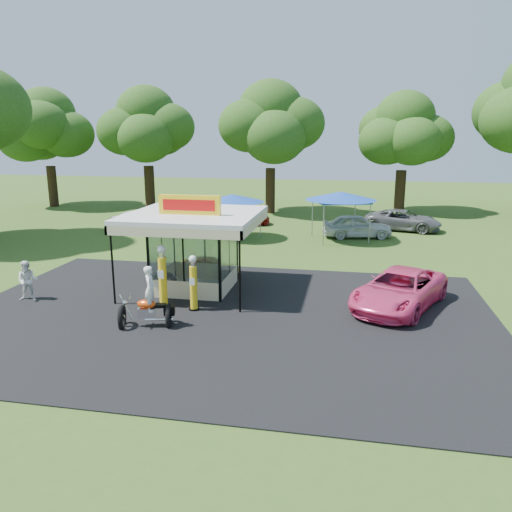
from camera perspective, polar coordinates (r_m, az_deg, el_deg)
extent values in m
plane|color=#36561B|center=(16.98, -5.51, -9.18)|extent=(120.00, 120.00, 0.00)
cube|color=black|center=(18.76, -3.79, -6.80)|extent=(20.00, 14.00, 0.04)
cube|color=white|center=(22.01, -6.87, -3.70)|extent=(3.00, 3.00, 0.06)
cube|color=white|center=(21.27, -7.12, 4.70)|extent=(5.40, 5.40, 0.18)
cube|color=yellow|center=(20.73, -7.58, 5.82)|extent=(2.60, 0.25, 0.80)
cube|color=red|center=(20.61, -7.70, 5.77)|extent=(2.21, 0.02, 0.45)
cylinder|color=black|center=(20.27, -16.08, -1.07)|extent=(0.08, 0.08, 3.20)
cylinder|color=black|center=(18.56, -1.87, -1.87)|extent=(0.08, 0.08, 3.20)
cylinder|color=black|center=(19.96, -10.47, -5.62)|extent=(0.47, 0.47, 0.11)
cylinder|color=yellow|center=(19.66, -10.60, -2.85)|extent=(0.32, 0.32, 1.91)
cylinder|color=silver|center=(19.39, -10.74, 0.15)|extent=(0.21, 0.21, 0.21)
sphere|color=white|center=(19.34, -10.76, 0.76)|extent=(0.34, 0.34, 0.34)
cube|color=white|center=(19.40, -10.84, -2.11)|extent=(0.23, 0.02, 0.32)
cylinder|color=black|center=(19.41, -7.07, -6.07)|extent=(0.41, 0.41, 0.09)
cylinder|color=yellow|center=(19.14, -7.15, -3.59)|extent=(0.28, 0.28, 1.67)
cylinder|color=silver|center=(18.88, -7.23, -0.90)|extent=(0.19, 0.19, 0.19)
sphere|color=white|center=(18.84, -7.25, -0.36)|extent=(0.30, 0.30, 0.30)
cube|color=white|center=(18.90, -7.33, -2.93)|extent=(0.20, 0.02, 0.28)
torus|color=black|center=(18.14, -15.07, -6.82)|extent=(0.41, 0.92, 0.91)
torus|color=black|center=(17.92, -9.94, -6.81)|extent=(0.41, 0.92, 0.91)
cube|color=silver|center=(17.95, -12.38, -6.31)|extent=(0.65, 0.45, 0.32)
ellipsoid|color=#DE430F|center=(17.85, -12.43, -5.40)|extent=(0.69, 0.39, 0.32)
cube|color=black|center=(17.82, -11.21, -5.58)|extent=(0.65, 0.43, 0.11)
cube|color=black|center=(17.84, -9.87, -6.13)|extent=(0.46, 0.45, 0.30)
cylinder|color=silver|center=(17.99, -14.64, -5.66)|extent=(0.48, 0.19, 0.96)
cylinder|color=silver|center=(17.84, -14.20, -4.52)|extent=(0.22, 0.64, 0.05)
sphere|color=silver|center=(17.94, -14.74, -5.18)|extent=(0.17, 0.17, 0.17)
imported|color=white|center=(17.65, -12.00, -3.67)|extent=(0.53, 0.67, 1.62)
torus|color=black|center=(21.62, -9.89, -3.06)|extent=(0.90, 0.54, 0.86)
torus|color=black|center=(21.82, -10.09, -2.91)|extent=(0.88, 0.52, 0.86)
imported|color=yellow|center=(23.91, -5.31, -1.13)|extent=(2.82, 1.13, 0.96)
imported|color=#EB407B|center=(20.14, 16.06, -3.71)|extent=(4.45, 5.85, 1.48)
imported|color=white|center=(22.20, -24.63, -2.59)|extent=(0.98, 0.87, 1.66)
imported|color=white|center=(35.56, -13.18, 3.80)|extent=(4.30, 2.26, 1.35)
imported|color=maroon|center=(37.25, -2.45, 4.72)|extent=(5.66, 3.78, 1.52)
imported|color=silver|center=(33.28, 11.49, 3.38)|extent=(4.72, 2.57, 1.52)
imported|color=#5E5D60|center=(36.65, 16.46, 3.96)|extent=(5.60, 3.59, 1.44)
cylinder|color=gray|center=(33.90, -4.37, 4.45)|extent=(0.06, 0.06, 2.28)
cylinder|color=gray|center=(33.31, 0.04, 4.32)|extent=(0.06, 0.06, 2.28)
cylinder|color=gray|center=(31.39, -5.64, 3.67)|extent=(0.06, 0.06, 2.28)
cylinder|color=gray|center=(30.75, -0.89, 3.53)|extent=(0.06, 0.06, 2.28)
cube|color=#1943A7|center=(32.13, -2.74, 6.12)|extent=(2.85, 2.85, 0.11)
cone|color=#1943A7|center=(32.09, -2.74, 6.64)|extent=(4.10, 4.10, 0.47)
cylinder|color=gray|center=(33.61, 7.17, 4.46)|extent=(0.06, 0.06, 2.47)
cylinder|color=gray|center=(33.55, 12.10, 4.25)|extent=(0.06, 0.06, 2.47)
cylinder|color=gray|center=(30.78, 6.80, 3.62)|extent=(0.06, 0.06, 2.47)
cylinder|color=gray|center=(30.71, 12.18, 3.38)|extent=(0.06, 0.06, 2.47)
cube|color=#1943A7|center=(31.94, 9.65, 6.24)|extent=(3.08, 3.08, 0.12)
cone|color=#1943A7|center=(31.90, 9.68, 6.81)|extent=(4.44, 4.44, 0.51)
cylinder|color=black|center=(50.61, -22.22, 7.39)|extent=(0.84, 0.84, 3.74)
ellipsoid|color=#1A4012|center=(50.39, -22.73, 12.83)|extent=(8.84, 8.84, 7.58)
cylinder|color=black|center=(46.90, -12.06, 7.71)|extent=(0.90, 0.90, 3.81)
ellipsoid|color=#1A4012|center=(46.67, -12.36, 13.65)|extent=(8.85, 8.85, 7.59)
cylinder|color=black|center=(42.96, 1.64, 7.47)|extent=(0.81, 0.81, 3.80)
ellipsoid|color=#1A4012|center=(42.71, 1.69, 14.07)|extent=(9.12, 9.12, 7.82)
cylinder|color=black|center=(45.29, 16.13, 7.13)|extent=(0.90, 0.90, 3.58)
ellipsoid|color=#1A4012|center=(45.03, 16.52, 12.92)|extent=(8.36, 8.36, 7.17)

